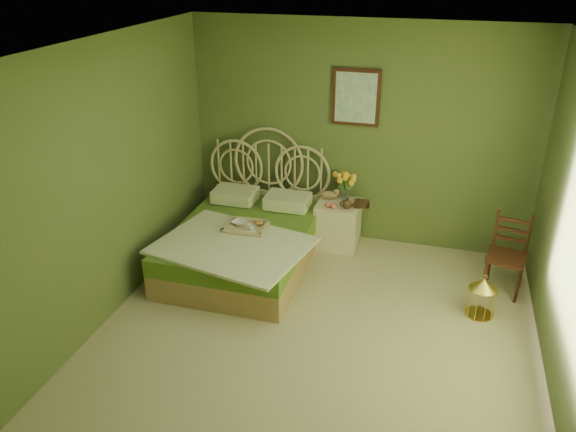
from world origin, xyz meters
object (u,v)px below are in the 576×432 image
(bed, at_px, (245,240))
(chair, at_px, (507,248))
(birdcage, at_px, (481,297))
(nightstand, at_px, (339,218))

(bed, xyz_separation_m, chair, (2.78, 0.27, 0.18))
(chair, bearing_deg, birdcage, -100.69)
(bed, bearing_deg, birdcage, -6.89)
(chair, relative_size, birdcage, 2.08)
(chair, bearing_deg, nightstand, 176.50)
(nightstand, relative_size, chair, 1.15)
(nightstand, distance_m, chair, 1.92)
(nightstand, bearing_deg, birdcage, -32.85)
(bed, relative_size, chair, 2.52)
(bed, xyz_separation_m, birdcage, (2.55, -0.31, -0.09))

